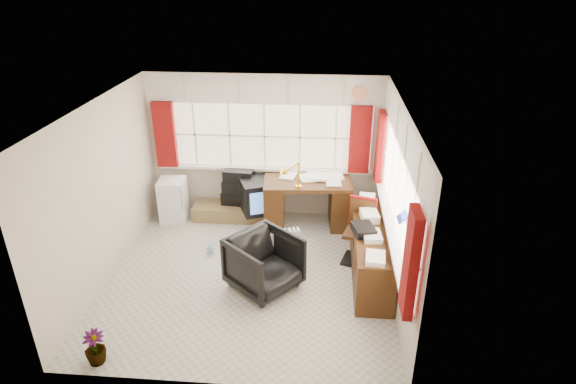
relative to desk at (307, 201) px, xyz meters
name	(u,v)px	position (x,y,z in m)	size (l,w,h in m)	color
ground	(250,275)	(-0.76, -1.56, -0.46)	(4.00, 4.00, 0.00)	beige
room_walls	(246,181)	(-0.76, -1.56, 1.04)	(4.00, 4.00, 4.00)	beige
window_back	(265,165)	(-0.76, 0.39, 0.48)	(3.70, 0.12, 3.60)	beige
window_right	(391,224)	(1.19, -1.56, 0.48)	(0.12, 3.70, 3.60)	beige
curtains	(318,161)	(0.17, -0.63, 0.99)	(3.83, 3.83, 1.15)	#941808
overhead_cabinets	(323,107)	(0.22, -0.58, 1.79)	(3.98, 3.98, 0.48)	silver
desk	(307,201)	(0.00, 0.00, 0.00)	(1.49, 0.82, 0.87)	#4B2F11
desk_lamp	(299,169)	(-0.14, -0.24, 0.69)	(0.18, 0.16, 0.46)	#E9AE09
task_chair	(360,228)	(0.84, -0.95, 0.06)	(0.51, 0.53, 0.99)	black
office_chair	(264,263)	(-0.51, -1.80, -0.07)	(0.83, 0.86, 0.78)	black
radiator	(286,252)	(-0.25, -1.28, -0.21)	(0.45, 0.29, 0.62)	white
credenza	(371,250)	(0.97, -1.36, -0.07)	(0.50, 2.00, 0.85)	#4B2F11
file_tray	(363,230)	(0.83, -1.50, 0.34)	(0.27, 0.35, 0.12)	black
tv_bench	(234,211)	(-1.31, 0.16, -0.34)	(1.40, 0.50, 0.25)	olive
crt_tv	(260,195)	(-0.81, 0.02, 0.07)	(0.78, 0.75, 0.56)	black
hifi_stack	(240,187)	(-1.20, 0.29, 0.09)	(0.64, 0.43, 0.64)	black
mini_fridge	(173,200)	(-2.33, 0.01, -0.08)	(0.48, 0.48, 0.76)	white
spray_bottle_a	(265,226)	(-0.68, -0.37, -0.32)	(0.11, 0.11, 0.29)	silver
spray_bottle_b	(210,247)	(-1.46, -1.01, -0.36)	(0.09, 0.09, 0.20)	#8BD0C2
flower_vase	(95,347)	(-2.23, -3.36, -0.25)	(0.24, 0.24, 0.43)	black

